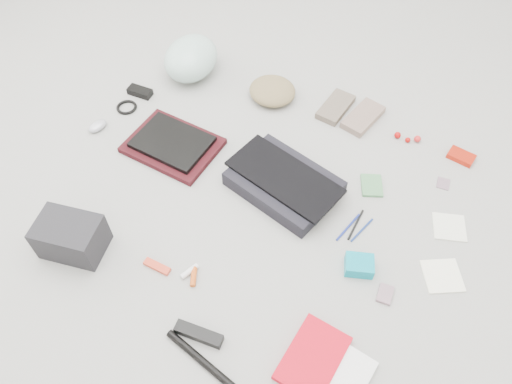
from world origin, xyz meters
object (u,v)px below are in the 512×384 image
at_px(messenger_bag, 284,183).
at_px(camera_bag, 71,237).
at_px(laptop, 172,142).
at_px(accordion_wallet, 359,265).
at_px(bike_helmet, 191,58).
at_px(book_red, 313,358).

xyz_separation_m(messenger_bag, camera_bag, (-0.56, -0.57, 0.04)).
height_order(laptop, accordion_wallet, accordion_wallet).
bearing_deg(laptop, messenger_bag, 4.71).
bearing_deg(messenger_bag, camera_bag, -119.86).
height_order(bike_helmet, book_red, bike_helmet).
relative_size(messenger_bag, book_red, 1.66).
relative_size(bike_helmet, accordion_wallet, 3.00).
bearing_deg(camera_bag, accordion_wallet, 10.04).
relative_size(messenger_bag, camera_bag, 1.81).
height_order(laptop, bike_helmet, bike_helmet).
height_order(messenger_bag, book_red, messenger_bag).
bearing_deg(book_red, laptop, 152.37).
xyz_separation_m(bike_helmet, accordion_wallet, (1.05, -0.65, -0.06)).
relative_size(messenger_bag, bike_helmet, 1.35).
xyz_separation_m(book_red, accordion_wallet, (0.02, 0.36, 0.01)).
bearing_deg(camera_bag, messenger_bag, 34.48).
xyz_separation_m(messenger_bag, laptop, (-0.50, -0.00, 0.00)).
xyz_separation_m(camera_bag, book_red, (0.91, -0.00, -0.06)).
bearing_deg(accordion_wallet, book_red, -112.87).
relative_size(laptop, accordion_wallet, 3.06).
height_order(laptop, book_red, laptop).
distance_m(laptop, camera_bag, 0.57).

